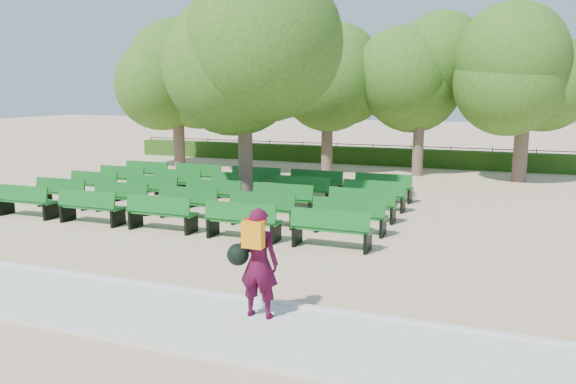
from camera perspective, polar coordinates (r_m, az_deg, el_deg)
The scene contains 9 objects.
ground at distance 17.29m, azimuth -5.09°, elevation -2.62°, with size 120.00×120.00×0.00m, color tan.
paving at distance 11.38m, azimuth -21.91°, elevation -10.03°, with size 30.00×2.20×0.06m, color silver.
curb at distance 12.18m, azimuth -18.22°, elevation -8.36°, with size 30.00×0.12×0.10m, color silver.
hedge at distance 30.25m, azimuth 6.61°, elevation 3.72°, with size 26.00×0.70×0.90m, color #264C13.
fence at distance 30.69m, azimuth 6.78°, elevation 2.97°, with size 26.00×0.10×1.02m, color black, non-canonical shape.
tree_line at distance 26.49m, azimuth 4.43°, elevation 1.86°, with size 21.80×6.80×7.04m, color #36641A, non-canonical shape.
bench_array at distance 18.71m, azimuth -7.12°, elevation -1.35°, with size 2.00×0.65×1.26m.
tree_among at distance 18.49m, azimuth -4.47°, elevation 12.81°, with size 5.08×5.08×6.98m.
person at distance 9.43m, azimuth -3.19°, elevation -7.03°, with size 0.89×0.53×1.88m.
Camera 1 is at (7.44, -15.13, 3.82)m, focal length 35.00 mm.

